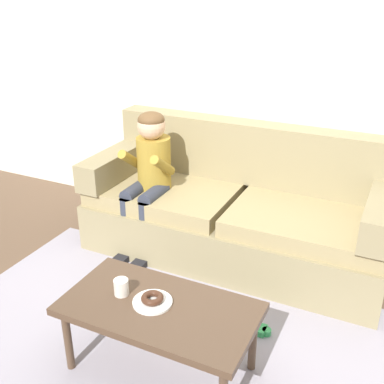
% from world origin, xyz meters
% --- Properties ---
extents(ground, '(10.00, 10.00, 0.00)m').
position_xyz_m(ground, '(0.00, 0.00, 0.00)').
color(ground, brown).
extents(wall_back, '(8.00, 0.10, 2.80)m').
position_xyz_m(wall_back, '(0.00, 1.40, 1.40)').
color(wall_back, silver).
rests_on(wall_back, ground).
extents(area_rug, '(2.90, 1.67, 0.01)m').
position_xyz_m(area_rug, '(0.00, -0.25, 0.01)').
color(area_rug, '#9993A3').
rests_on(area_rug, ground).
extents(couch, '(2.25, 0.90, 0.98)m').
position_xyz_m(couch, '(-0.02, 0.85, 0.35)').
color(couch, '#8C7F5B').
rests_on(couch, ground).
extents(coffee_table, '(1.02, 0.55, 0.43)m').
position_xyz_m(coffee_table, '(0.05, -0.49, 0.39)').
color(coffee_table, '#4C3828').
rests_on(coffee_table, ground).
extents(person_child, '(0.34, 0.58, 1.10)m').
position_xyz_m(person_child, '(-0.66, 0.64, 0.67)').
color(person_child, olive).
rests_on(person_child, ground).
extents(plate, '(0.21, 0.21, 0.01)m').
position_xyz_m(plate, '(0.01, -0.48, 0.44)').
color(plate, white).
rests_on(plate, coffee_table).
extents(donut, '(0.16, 0.16, 0.04)m').
position_xyz_m(donut, '(0.01, -0.48, 0.46)').
color(donut, '#422619').
rests_on(donut, plate).
extents(mug, '(0.08, 0.08, 0.09)m').
position_xyz_m(mug, '(-0.18, -0.49, 0.48)').
color(mug, silver).
rests_on(mug, coffee_table).
extents(toy_controller, '(0.23, 0.09, 0.05)m').
position_xyz_m(toy_controller, '(0.42, 0.02, 0.03)').
color(toy_controller, '#339E56').
rests_on(toy_controller, ground).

